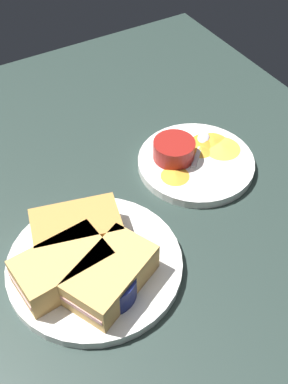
# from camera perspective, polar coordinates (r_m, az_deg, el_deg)

# --- Properties ---
(ground_plane) EXTENTS (1.10, 1.10, 0.03)m
(ground_plane) POSITION_cam_1_polar(r_m,az_deg,el_deg) (0.80, -6.27, -5.55)
(ground_plane) COLOR #283833
(plate_sandwich_main) EXTENTS (0.26, 0.26, 0.02)m
(plate_sandwich_main) POSITION_cam_1_polar(r_m,az_deg,el_deg) (0.74, -5.76, -8.41)
(plate_sandwich_main) COLOR white
(plate_sandwich_main) RESTS_ON ground_plane
(sandwich_half_near) EXTENTS (0.15, 0.11, 0.05)m
(sandwich_half_near) POSITION_cam_1_polar(r_m,az_deg,el_deg) (0.74, -7.84, -4.33)
(sandwich_half_near) COLOR #C68C42
(sandwich_half_near) RESTS_ON plate_sandwich_main
(sandwich_half_far) EXTENTS (0.14, 0.09, 0.05)m
(sandwich_half_far) POSITION_cam_1_polar(r_m,az_deg,el_deg) (0.70, -9.50, -8.65)
(sandwich_half_far) COLOR tan
(sandwich_half_far) RESTS_ON plate_sandwich_main
(sandwich_half_extra) EXTENTS (0.15, 0.12, 0.05)m
(sandwich_half_extra) POSITION_cam_1_polar(r_m,az_deg,el_deg) (0.69, -3.88, -9.69)
(sandwich_half_extra) COLOR tan
(sandwich_half_extra) RESTS_ON plate_sandwich_main
(ramekin_dark_sauce) EXTENTS (0.08, 0.08, 0.04)m
(ramekin_dark_sauce) POSITION_cam_1_polar(r_m,az_deg,el_deg) (0.68, -4.17, -10.65)
(ramekin_dark_sauce) COLOR navy
(ramekin_dark_sauce) RESTS_ON plate_sandwich_main
(spoon_by_dark_ramekin) EXTENTS (0.04, 0.10, 0.01)m
(spoon_by_dark_ramekin) POSITION_cam_1_polar(r_m,az_deg,el_deg) (0.72, -7.40, -8.64)
(spoon_by_dark_ramekin) COLOR silver
(spoon_by_dark_ramekin) RESTS_ON plate_sandwich_main
(plate_chips_companion) EXTENTS (0.21, 0.21, 0.02)m
(plate_chips_companion) POSITION_cam_1_polar(r_m,az_deg,el_deg) (0.89, 6.07, 3.39)
(plate_chips_companion) COLOR white
(plate_chips_companion) RESTS_ON ground_plane
(ramekin_light_gravy) EXTENTS (0.07, 0.07, 0.03)m
(ramekin_light_gravy) POSITION_cam_1_polar(r_m,az_deg,el_deg) (0.87, 3.52, 5.00)
(ramekin_light_gravy) COLOR maroon
(ramekin_light_gravy) RESTS_ON plate_chips_companion
(spoon_by_gravy_ramekin) EXTENTS (0.08, 0.08, 0.01)m
(spoon_by_gravy_ramekin) POSITION_cam_1_polar(r_m,az_deg,el_deg) (0.91, 6.77, 5.79)
(spoon_by_gravy_ramekin) COLOR silver
(spoon_by_gravy_ramekin) RESTS_ON plate_chips_companion
(plantain_chip_scatter) EXTENTS (0.19, 0.12, 0.01)m
(plantain_chip_scatter) POSITION_cam_1_polar(r_m,az_deg,el_deg) (0.90, 7.36, 4.94)
(plantain_chip_scatter) COLOR gold
(plantain_chip_scatter) RESTS_ON plate_chips_companion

